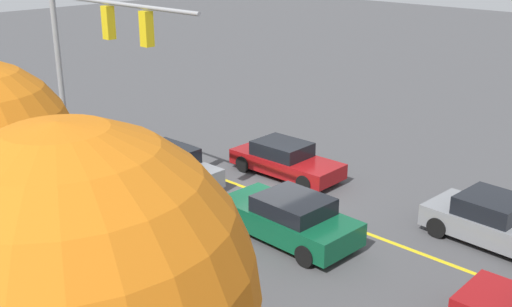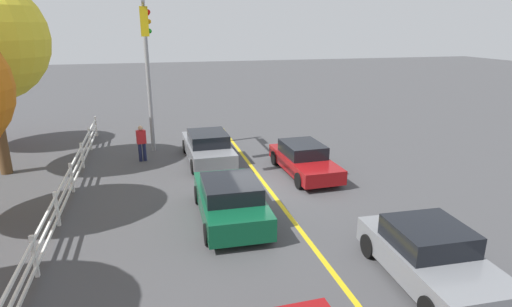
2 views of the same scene
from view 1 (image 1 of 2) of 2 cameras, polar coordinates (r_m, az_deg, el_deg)
name	(u,v)px [view 1 (image 1 of 2)]	position (r m, az deg, el deg)	size (l,w,h in m)	color
ground_plane	(272,198)	(21.96, 1.43, -4.04)	(120.00, 120.00, 0.00)	#444447
lane_center_stripe	(367,233)	(19.74, 10.08, -7.17)	(28.00, 0.16, 0.01)	gold
signal_assembly	(91,54)	(20.96, -14.83, 8.74)	(7.57, 0.38, 7.22)	gray
car_0	(495,221)	(19.95, 20.97, -5.81)	(4.14, 2.18, 1.42)	slate
car_2	(289,218)	(18.86, 3.02, -5.89)	(4.47, 2.11, 1.41)	#0C4C2D
car_3	(163,166)	(23.20, -8.46, -1.12)	(4.77, 2.02, 1.42)	slate
car_4	(285,160)	(23.74, 2.69, -0.58)	(4.46, 1.90, 1.31)	maroon
pedestrian	(80,175)	(22.23, -15.77, -1.92)	(0.35, 0.45, 1.69)	#191E3F
white_rail_fence	(157,298)	(15.35, -9.02, -12.87)	(26.10, 0.10, 1.15)	white
tree_0	(76,302)	(8.81, -16.15, -12.85)	(4.95, 4.95, 6.63)	brown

